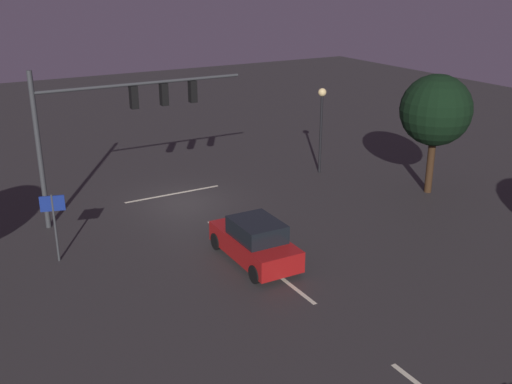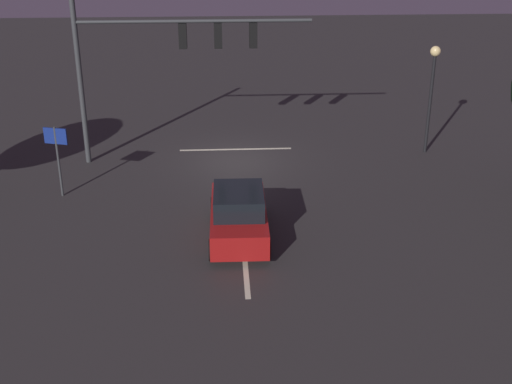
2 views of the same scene
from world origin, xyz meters
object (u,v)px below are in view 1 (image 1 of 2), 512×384
Objects in this scene: traffic_signal_assembly at (118,112)px; street_lamp_left_kerb at (321,114)px; route_sign at (54,214)px; tree_left_near at (436,111)px; car_approaching at (255,242)px.

street_lamp_left_kerb is at bearing -177.99° from traffic_signal_assembly.
route_sign is (3.82, 3.58, -2.77)m from traffic_signal_assembly.
street_lamp_left_kerb is 0.79× the size of tree_left_near.
car_approaching is at bearing 150.30° from route_sign.
traffic_signal_assembly is 1.60× the size of tree_left_near.
tree_left_near reaches higher than street_lamp_left_kerb.
traffic_signal_assembly reaches higher than tree_left_near.
traffic_signal_assembly is 5.92m from route_sign.
route_sign is at bearing 43.13° from traffic_signal_assembly.
tree_left_near is at bearing 118.70° from street_lamp_left_kerb.
tree_left_near reaches higher than route_sign.
car_approaching is at bearing 11.81° from tree_left_near.
car_approaching is at bearing 110.39° from traffic_signal_assembly.
street_lamp_left_kerb is at bearing -61.30° from tree_left_near.
traffic_signal_assembly is at bearing -19.17° from tree_left_near.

